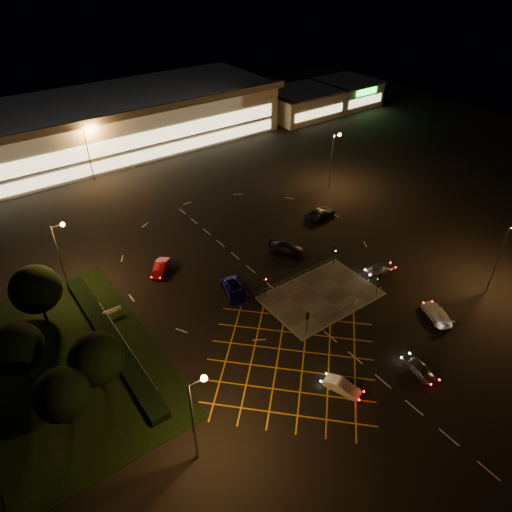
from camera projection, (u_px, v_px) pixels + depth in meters
ground at (299, 294)px, 59.27m from camera, size 180.00×180.00×0.00m
pedestrian_island at (321, 296)px, 58.87m from camera, size 14.00×9.00×0.12m
grass_verge at (68, 362)px, 49.87m from camera, size 18.00×30.00×0.08m
hedge at (111, 339)px, 51.98m from camera, size 2.00×26.00×1.00m
supermarket at (112, 122)px, 97.12m from camera, size 72.00×26.50×10.50m
retail_unit_a at (301, 103)px, 114.99m from camera, size 18.80×14.80×6.35m
retail_unit_b at (346, 92)px, 122.60m from camera, size 14.80×14.80×6.35m
streetlight_sw at (196, 409)px, 37.26m from camera, size 1.78×0.56×10.03m
streetlight_se at (503, 250)px, 55.95m from camera, size 1.78×0.56×10.03m
streetlight_nw at (61, 249)px, 56.13m from camera, size 1.78×0.56×10.03m
streetlight_ne at (334, 153)px, 80.32m from camera, size 1.78×0.56×10.03m
streetlight_far_left at (89, 147)px, 82.62m from camera, size 1.78×0.56×10.03m
streetlight_far_right at (261, 105)px, 103.00m from camera, size 1.78×0.56×10.03m
signal_sw at (307, 319)px, 52.03m from camera, size 0.28×0.30×3.15m
signal_se at (379, 281)px, 57.75m from camera, size 0.28×0.30×3.15m
signal_nw at (265, 283)px, 57.31m from camera, size 0.28×0.30×3.15m
signal_ne at (335, 251)px, 63.03m from camera, size 0.28×0.30×3.15m
tree_a at (62, 395)px, 41.14m from camera, size 5.04×5.04×6.86m
tree_b at (16, 348)px, 45.29m from camera, size 5.40×5.40×7.35m
tree_c at (36, 289)px, 52.30m from camera, size 5.76×5.76×7.84m
tree_e at (96, 359)px, 44.19m from camera, size 5.40×5.40×7.35m
car_near_silver at (420, 369)px, 48.33m from camera, size 1.93×3.89×1.28m
car_queue_white at (342, 387)px, 46.42m from camera, size 2.58×4.04×1.26m
car_left_blue at (235, 290)px, 58.72m from camera, size 3.92×6.02×1.54m
car_far_dkgrey at (287, 249)px, 66.36m from camera, size 4.94×5.55×1.54m
car_right_silver at (380, 268)px, 62.63m from camera, size 4.27×2.52×1.36m
car_circ_red at (160, 268)px, 62.64m from camera, size 4.14×4.31×1.46m
car_east_grey at (321, 213)px, 74.72m from camera, size 5.80×3.14×1.55m
car_approach_white at (437, 313)px, 55.25m from camera, size 3.75×5.22×1.40m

